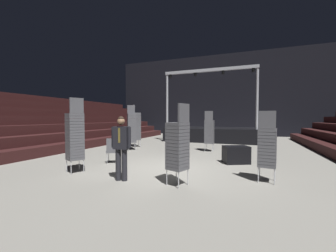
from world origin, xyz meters
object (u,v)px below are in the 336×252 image
(chair_stack_mid_left, at_px, (136,126))
(loose_chair_near_man, at_px, (113,149))
(chair_stack_mid_centre, at_px, (209,131))
(equipment_road_case, at_px, (236,155))
(stage_riser, at_px, (212,133))
(chair_stack_front_left, at_px, (178,145))
(chair_stack_mid_right, at_px, (132,128))
(chair_stack_rear_left, at_px, (267,147))
(man_with_tie, at_px, (121,144))
(chair_stack_front_right, at_px, (75,136))

(chair_stack_mid_left, height_order, loose_chair_near_man, chair_stack_mid_left)
(chair_stack_mid_centre, distance_m, equipment_road_case, 2.98)
(stage_riser, xyz_separation_m, loose_chair_near_man, (-2.21, -9.23, -0.03))
(chair_stack_front_left, height_order, equipment_road_case, chair_stack_front_left)
(chair_stack_mid_right, distance_m, equipment_road_case, 5.67)
(chair_stack_mid_right, distance_m, loose_chair_near_man, 3.42)
(chair_stack_front_left, height_order, chair_stack_rear_left, chair_stack_front_left)
(chair_stack_rear_left, relative_size, loose_chair_near_man, 1.99)
(man_with_tie, bearing_deg, chair_stack_front_left, 178.88)
(loose_chair_near_man, bearing_deg, chair_stack_mid_centre, 27.09)
(chair_stack_rear_left, bearing_deg, chair_stack_front_left, -144.43)
(chair_stack_mid_left, relative_size, loose_chair_near_man, 2.62)
(chair_stack_rear_left, bearing_deg, chair_stack_front_right, -161.14)
(chair_stack_rear_left, bearing_deg, equipment_road_case, 120.57)
(stage_riser, distance_m, man_with_tie, 11.02)
(chair_stack_rear_left, distance_m, equipment_road_case, 2.39)
(chair_stack_mid_left, xyz_separation_m, chair_stack_mid_right, (0.38, -1.16, -0.04))
(chair_stack_front_left, relative_size, chair_stack_mid_left, 0.83)
(stage_riser, relative_size, man_with_tie, 3.76)
(stage_riser, relative_size, chair_stack_front_right, 2.85)
(stage_riser, relative_size, equipment_road_case, 7.29)
(chair_stack_mid_right, height_order, loose_chair_near_man, chair_stack_mid_right)
(stage_riser, bearing_deg, chair_stack_rear_left, -72.75)
(man_with_tie, xyz_separation_m, chair_stack_front_right, (-1.82, 0.21, 0.16))
(loose_chair_near_man, bearing_deg, chair_stack_front_right, -128.12)
(chair_stack_mid_right, bearing_deg, chair_stack_front_right, 61.39)
(chair_stack_front_right, relative_size, loose_chair_near_man, 2.44)
(chair_stack_front_right, height_order, chair_stack_mid_centre, chair_stack_front_right)
(chair_stack_front_right, bearing_deg, man_with_tie, -70.94)
(chair_stack_front_left, xyz_separation_m, chair_stack_mid_right, (-4.16, 4.78, 0.17))
(man_with_tie, bearing_deg, chair_stack_front_right, -13.69)
(chair_stack_mid_right, relative_size, chair_stack_mid_centre, 1.17)
(chair_stack_mid_right, xyz_separation_m, chair_stack_mid_centre, (3.95, 0.98, -0.17))
(chair_stack_front_right, relative_size, chair_stack_mid_left, 0.93)
(chair_stack_front_right, height_order, loose_chair_near_man, chair_stack_front_right)
(chair_stack_mid_left, relative_size, chair_stack_mid_centre, 1.21)
(stage_riser, height_order, loose_chair_near_man, stage_riser)
(man_with_tie, relative_size, chair_stack_mid_left, 0.71)
(chair_stack_mid_left, distance_m, chair_stack_mid_right, 1.22)
(chair_stack_mid_right, distance_m, chair_stack_mid_centre, 4.08)
(stage_riser, relative_size, chair_stack_rear_left, 3.49)
(chair_stack_front_right, distance_m, chair_stack_mid_centre, 6.53)
(chair_stack_front_left, distance_m, chair_stack_front_right, 3.37)
(chair_stack_front_right, bearing_deg, chair_stack_mid_centre, -3.35)
(stage_riser, bearing_deg, chair_stack_front_left, -85.30)
(loose_chair_near_man, bearing_deg, equipment_road_case, -7.28)
(chair_stack_front_left, bearing_deg, man_with_tie, 116.33)
(chair_stack_front_right, distance_m, equipment_road_case, 5.67)
(equipment_road_case, bearing_deg, chair_stack_rear_left, -67.25)
(chair_stack_mid_left, distance_m, chair_stack_mid_centre, 4.35)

